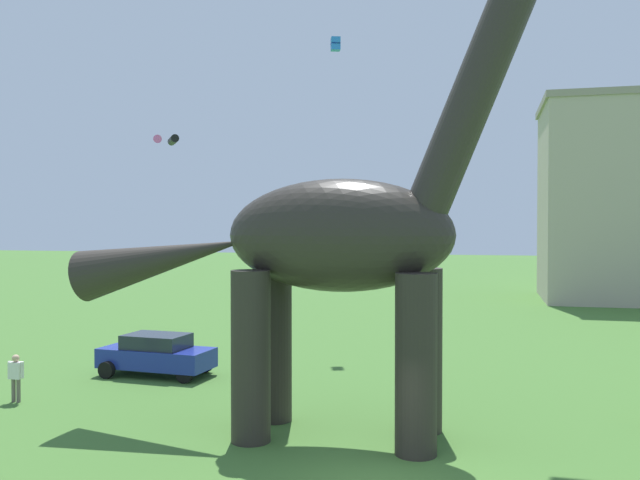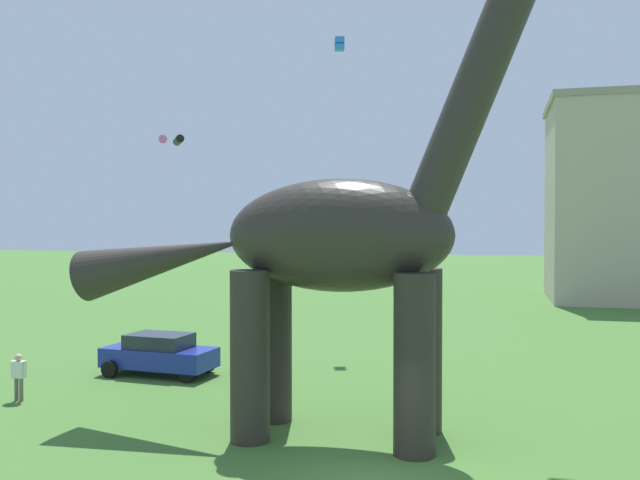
{
  "view_description": "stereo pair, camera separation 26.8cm",
  "coord_description": "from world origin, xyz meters",
  "px_view_note": "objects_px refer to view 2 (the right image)",
  "views": [
    {
      "loc": [
        2.26,
        -13.91,
        5.6
      ],
      "look_at": [
        -2.33,
        4.73,
        5.2
      ],
      "focal_mm": 37.87,
      "sensor_mm": 36.0,
      "label": 1
    },
    {
      "loc": [
        2.52,
        -13.84,
        5.6
      ],
      "look_at": [
        -2.33,
        4.73,
        5.2
      ],
      "focal_mm": 37.87,
      "sensor_mm": 36.0,
      "label": 2
    }
  ],
  "objects_px": {
    "dinosaur_sculpture": "(336,235)",
    "person_far_spectator": "(19,372)",
    "parked_sedan_left": "(159,354)",
    "kite_high_left": "(339,44)",
    "kite_mid_right": "(175,140)"
  },
  "relations": [
    {
      "from": "dinosaur_sculpture",
      "to": "parked_sedan_left",
      "type": "distance_m",
      "value": 10.8
    },
    {
      "from": "person_far_spectator",
      "to": "dinosaur_sculpture",
      "type": "bearing_deg",
      "value": -75.2
    },
    {
      "from": "kite_mid_right",
      "to": "kite_high_left",
      "type": "distance_m",
      "value": 11.94
    },
    {
      "from": "dinosaur_sculpture",
      "to": "parked_sedan_left",
      "type": "xyz_separation_m",
      "value": [
        -8.11,
        5.49,
        -4.55
      ]
    },
    {
      "from": "parked_sedan_left",
      "to": "kite_mid_right",
      "type": "height_order",
      "value": "kite_mid_right"
    },
    {
      "from": "kite_mid_right",
      "to": "kite_high_left",
      "type": "xyz_separation_m",
      "value": [
        10.67,
        -3.71,
        3.87
      ]
    },
    {
      "from": "parked_sedan_left",
      "to": "kite_high_left",
      "type": "bearing_deg",
      "value": 67.45
    },
    {
      "from": "dinosaur_sculpture",
      "to": "kite_mid_right",
      "type": "xyz_separation_m",
      "value": [
        -13.99,
        18.5,
        5.25
      ]
    },
    {
      "from": "kite_mid_right",
      "to": "parked_sedan_left",
      "type": "bearing_deg",
      "value": -65.71
    },
    {
      "from": "dinosaur_sculpture",
      "to": "parked_sedan_left",
      "type": "bearing_deg",
      "value": 163.84
    },
    {
      "from": "dinosaur_sculpture",
      "to": "person_far_spectator",
      "type": "xyz_separation_m",
      "value": [
        -10.64,
        0.92,
        -4.43
      ]
    },
    {
      "from": "person_far_spectator",
      "to": "kite_mid_right",
      "type": "xyz_separation_m",
      "value": [
        -3.35,
        17.58,
        9.69
      ]
    },
    {
      "from": "dinosaur_sculpture",
      "to": "person_far_spectator",
      "type": "bearing_deg",
      "value": -167.03
    },
    {
      "from": "person_far_spectator",
      "to": "kite_high_left",
      "type": "distance_m",
      "value": 20.74
    },
    {
      "from": "parked_sedan_left",
      "to": "dinosaur_sculpture",
      "type": "bearing_deg",
      "value": -29.38
    }
  ]
}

